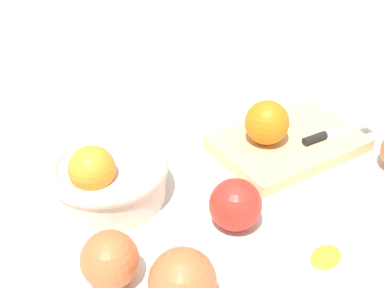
{
  "coord_description": "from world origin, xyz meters",
  "views": [
    {
      "loc": [
        -0.41,
        -0.49,
        0.51
      ],
      "look_at": [
        -0.04,
        0.09,
        0.04
      ],
      "focal_mm": 48.23,
      "sensor_mm": 36.0,
      "label": 1
    }
  ],
  "objects": [
    {
      "name": "citrus_peel",
      "position": [
        -0.0,
        -0.18,
        0.0
      ],
      "size": [
        0.06,
        0.05,
        0.01
      ],
      "primitive_type": "ellipsoid",
      "rotation": [
        0.0,
        0.0,
        3.47
      ],
      "color": "orange",
      "rests_on": "ground_plane"
    },
    {
      "name": "apple_front_left",
      "position": [
        -0.07,
        -0.06,
        0.04
      ],
      "size": [
        0.07,
        0.07,
        0.07
      ],
      "primitive_type": "sphere",
      "color": "red",
      "rests_on": "ground_plane"
    },
    {
      "name": "knife",
      "position": [
        0.19,
        0.01,
        0.03
      ],
      "size": [
        0.16,
        0.02,
        0.01
      ],
      "color": "silver",
      "rests_on": "cutting_board"
    },
    {
      "name": "orange_on_board",
      "position": [
        0.08,
        0.06,
        0.06
      ],
      "size": [
        0.07,
        0.07,
        0.07
      ],
      "primitive_type": "sphere",
      "color": "orange",
      "rests_on": "cutting_board"
    },
    {
      "name": "apple_front_left_3",
      "position": [
        -0.26,
        -0.06,
        0.04
      ],
      "size": [
        0.07,
        0.07,
        0.07
      ],
      "primitive_type": "sphere",
      "color": "#CC6638",
      "rests_on": "ground_plane"
    },
    {
      "name": "bowl",
      "position": [
        -0.19,
        0.09,
        0.04
      ],
      "size": [
        0.18,
        0.18,
        0.11
      ],
      "color": "beige",
      "rests_on": "ground_plane"
    },
    {
      "name": "ground_plane",
      "position": [
        0.0,
        0.0,
        0.0
      ],
      "size": [
        2.4,
        2.4,
        0.0
      ],
      "primitive_type": "plane",
      "color": "silver"
    },
    {
      "name": "apple_front_left_2",
      "position": [
        -0.2,
        -0.14,
        0.04
      ],
      "size": [
        0.08,
        0.08,
        0.08
      ],
      "primitive_type": "sphere",
      "color": "#CC6638",
      "rests_on": "ground_plane"
    },
    {
      "name": "cutting_board",
      "position": [
        0.12,
        0.04,
        0.01
      ],
      "size": [
        0.24,
        0.17,
        0.02
      ],
      "primitive_type": "cube",
      "rotation": [
        0.0,
        0.0,
        0.0
      ],
      "color": "#DBB77F",
      "rests_on": "ground_plane"
    }
  ]
}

